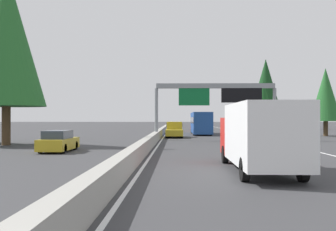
{
  "coord_description": "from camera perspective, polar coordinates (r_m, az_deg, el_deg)",
  "views": [
    {
      "loc": [
        -1.35,
        -1.87,
        2.35
      ],
      "look_at": [
        53.34,
        -0.59,
        2.67
      ],
      "focal_mm": 41.35,
      "sensor_mm": 36.0,
      "label": 1
    }
  ],
  "objects": [
    {
      "name": "ground_plane",
      "position": [
        61.43,
        -0.4,
        -2.53
      ],
      "size": [
        320.0,
        320.0,
        0.0
      ],
      "primitive_type": "plane",
      "color": "#38383A"
    },
    {
      "name": "median_barrier",
      "position": [
        81.41,
        -0.19,
        -1.67
      ],
      "size": [
        180.0,
        0.56,
        0.9
      ],
      "primitive_type": "cube",
      "color": "#9E9B93",
      "rests_on": "ground"
    },
    {
      "name": "shoulder_stripe_right",
      "position": [
        72.04,
        9.05,
        -2.2
      ],
      "size": [
        160.0,
        0.16,
        0.01
      ],
      "primitive_type": "cube",
      "color": "silver",
      "rests_on": "ground"
    },
    {
      "name": "shoulder_stripe_median",
      "position": [
        71.41,
        0.04,
        -2.22
      ],
      "size": [
        160.0,
        0.16,
        0.01
      ],
      "primitive_type": "cube",
      "color": "silver",
      "rests_on": "ground"
    },
    {
      "name": "sign_gantry_overhead",
      "position": [
        40.64,
        7.24,
        3.01
      ],
      "size": [
        0.5,
        12.68,
        5.93
      ],
      "color": "gray",
      "rests_on": "ground"
    },
    {
      "name": "box_truck_mid_right",
      "position": [
        17.29,
        13.18,
        -2.77
      ],
      "size": [
        8.5,
        2.4,
        2.95
      ],
      "color": "white",
      "rests_on": "ground"
    },
    {
      "name": "pickup_mid_left",
      "position": [
        46.44,
        0.95,
        -2.11
      ],
      "size": [
        5.6,
        2.0,
        1.86
      ],
      "color": "#AD931E",
      "rests_on": "ground"
    },
    {
      "name": "bus_near_right",
      "position": [
        55.2,
        4.86,
        -0.99
      ],
      "size": [
        11.5,
        2.55,
        3.1
      ],
      "color": "#1E4793",
      "rests_on": "ground"
    },
    {
      "name": "minivan_far_right",
      "position": [
        118.76,
        4.88,
        -1.01
      ],
      "size": [
        5.0,
        1.95,
        1.69
      ],
      "color": "maroon",
      "rests_on": "ground"
    },
    {
      "name": "sedan_distant_b",
      "position": [
        68.85,
        4.15,
        -1.72
      ],
      "size": [
        4.4,
        1.8,
        1.47
      ],
      "color": "red",
      "rests_on": "ground"
    },
    {
      "name": "oncoming_near",
      "position": [
        27.94,
        -15.84,
        -3.74
      ],
      "size": [
        4.4,
        1.8,
        1.47
      ],
      "rotation": [
        0.0,
        0.0,
        3.14
      ],
      "color": "#AD931E",
      "rests_on": "ground"
    },
    {
      "name": "conifer_right_near",
      "position": [
        53.87,
        22.21,
        2.85
      ],
      "size": [
        3.86,
        3.86,
        8.77
      ],
      "color": "#4C3823",
      "rests_on": "ground"
    },
    {
      "name": "conifer_right_mid",
      "position": [
        70.5,
        13.84,
        2.21
      ],
      "size": [
        3.96,
        3.96,
        9.0
      ],
      "color": "#4C3823",
      "rests_on": "ground"
    },
    {
      "name": "conifer_right_far",
      "position": [
        84.98,
        14.21,
        4.18
      ],
      "size": [
        6.53,
        6.53,
        14.85
      ],
      "color": "#4C3823",
      "rests_on": "ground"
    },
    {
      "name": "conifer_right_distant",
      "position": [
        99.49,
        13.31,
        1.34
      ],
      "size": [
        3.8,
        3.8,
        8.63
      ],
      "color": "#4C3823",
      "rests_on": "ground"
    },
    {
      "name": "conifer_left_foreground",
      "position": [
        36.57,
        -22.73,
        10.53
      ],
      "size": [
        6.67,
        6.67,
        15.17
      ],
      "color": "#4C3823",
      "rests_on": "ground"
    }
  ]
}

